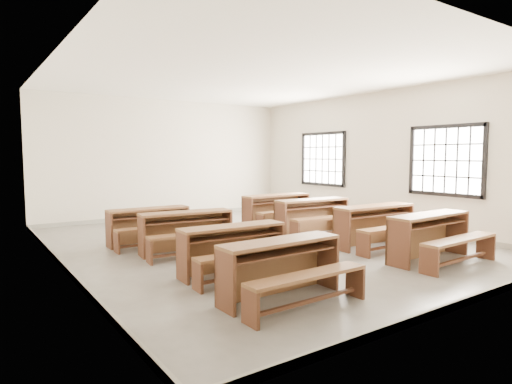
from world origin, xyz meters
TOP-DOWN VIEW (x-y plane):
  - room at (0.09, 0.00)m, footprint 8.50×8.50m
  - desk_set_0 at (-1.60, -2.87)m, footprint 1.60×0.85m
  - desk_set_1 at (-1.51, -1.63)m, footprint 1.61×0.89m
  - desk_set_2 at (-1.47, -0.01)m, footprint 1.69×1.00m
  - desk_set_3 at (-1.74, 1.08)m, footprint 1.56×0.82m
  - desk_set_4 at (1.56, -2.77)m, footprint 1.72×0.93m
  - desk_set_5 at (1.68, -1.55)m, footprint 1.76×0.97m
  - desk_set_6 at (1.53, 0.03)m, footprint 1.76×1.01m
  - desk_set_7 at (1.51, 1.26)m, footprint 1.72×0.90m

SIDE VIEW (x-z plane):
  - desk_set_3 at x=-1.74m, z-range 0.06..0.75m
  - desk_set_1 at x=-1.51m, z-range 0.06..0.77m
  - desk_set_0 at x=-1.60m, z-range 0.06..0.77m
  - desk_set_2 at x=-1.47m, z-range 0.06..0.79m
  - desk_set_4 at x=1.56m, z-range 0.06..0.83m
  - desk_set_6 at x=1.53m, z-range 0.06..0.83m
  - desk_set_7 at x=1.51m, z-range 0.06..0.83m
  - desk_set_5 at x=1.68m, z-range 0.06..0.84m
  - room at x=0.09m, z-range 0.54..3.74m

